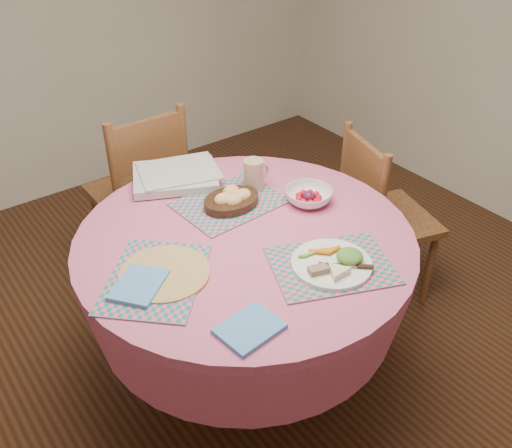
# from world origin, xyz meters

# --- Properties ---
(ground) EXTENTS (4.00, 4.00, 0.00)m
(ground) POSITION_xyz_m (0.00, 0.00, 0.00)
(ground) COLOR #331C0F
(ground) RESTS_ON ground
(dining_table) EXTENTS (1.24, 1.24, 0.75)m
(dining_table) POSITION_xyz_m (0.00, 0.00, 0.56)
(dining_table) COLOR #C35B86
(dining_table) RESTS_ON ground
(chair_right) EXTENTS (0.49, 0.50, 0.88)m
(chair_right) POSITION_xyz_m (0.86, 0.08, 0.46)
(chair_right) COLOR brown
(chair_right) RESTS_ON ground
(chair_back) EXTENTS (0.44, 0.42, 0.94)m
(chair_back) POSITION_xyz_m (0.04, 0.92, 0.49)
(chair_back) COLOR brown
(chair_back) RESTS_ON ground
(placemat_front) EXTENTS (0.48, 0.43, 0.01)m
(placemat_front) POSITION_xyz_m (0.13, -0.32, 0.75)
(placemat_front) COLOR #157873
(placemat_front) RESTS_ON dining_table
(placemat_left) EXTENTS (0.49, 0.50, 0.01)m
(placemat_left) POSITION_xyz_m (-0.38, -0.02, 0.75)
(placemat_left) COLOR #157873
(placemat_left) RESTS_ON dining_table
(placemat_back) EXTENTS (0.42, 0.32, 0.01)m
(placemat_back) POSITION_xyz_m (0.08, 0.21, 0.75)
(placemat_back) COLOR #157873
(placemat_back) RESTS_ON dining_table
(wicker_trivet) EXTENTS (0.30, 0.30, 0.01)m
(wicker_trivet) POSITION_xyz_m (-0.34, -0.02, 0.76)
(wicker_trivet) COLOR #AF7B4C
(wicker_trivet) RESTS_ON dining_table
(napkin_near) EXTENTS (0.19, 0.16, 0.01)m
(napkin_near) POSITION_xyz_m (-0.27, -0.40, 0.76)
(napkin_near) COLOR #518CD2
(napkin_near) RESTS_ON dining_table
(napkin_far) EXTENTS (0.23, 0.22, 0.01)m
(napkin_far) POSITION_xyz_m (-0.44, -0.03, 0.76)
(napkin_far) COLOR #518CD2
(napkin_far) RESTS_ON placemat_left
(dinner_plate) EXTENTS (0.27, 0.27, 0.05)m
(dinner_plate) POSITION_xyz_m (0.13, -0.33, 0.77)
(dinner_plate) COLOR white
(dinner_plate) RESTS_ON placemat_front
(bread_bowl) EXTENTS (0.23, 0.23, 0.08)m
(bread_bowl) POSITION_xyz_m (0.07, 0.19, 0.78)
(bread_bowl) COLOR black
(bread_bowl) RESTS_ON placemat_back
(latte_mug) EXTENTS (0.12, 0.08, 0.13)m
(latte_mug) POSITION_xyz_m (0.22, 0.24, 0.82)
(latte_mug) COLOR tan
(latte_mug) RESTS_ON placemat_back
(fruit_bowl) EXTENTS (0.22, 0.22, 0.06)m
(fruit_bowl) POSITION_xyz_m (0.33, 0.03, 0.78)
(fruit_bowl) COLOR white
(fruit_bowl) RESTS_ON dining_table
(newspaper_stack) EXTENTS (0.42, 0.39, 0.04)m
(newspaper_stack) POSITION_xyz_m (-0.00, 0.49, 0.78)
(newspaper_stack) COLOR silver
(newspaper_stack) RESTS_ON dining_table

